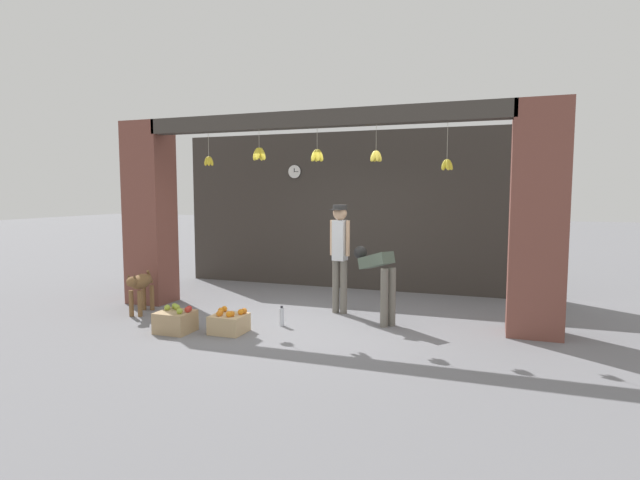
% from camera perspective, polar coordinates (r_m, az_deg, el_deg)
% --- Properties ---
extents(ground_plane, '(60.00, 60.00, 0.00)m').
position_cam_1_polar(ground_plane, '(7.56, -1.00, -9.20)').
color(ground_plane, slate).
extents(shop_back_wall, '(7.47, 0.12, 3.10)m').
position_cam_1_polar(shop_back_wall, '(9.88, 4.40, 3.34)').
color(shop_back_wall, '#38332D').
rests_on(shop_back_wall, ground_plane).
extents(shop_pillar_left, '(0.70, 0.60, 3.10)m').
position_cam_1_polar(shop_pillar_left, '(9.12, -18.84, 2.89)').
color(shop_pillar_left, brown).
rests_on(shop_pillar_left, ground_plane).
extents(shop_pillar_right, '(0.70, 0.60, 3.10)m').
position_cam_1_polar(shop_pillar_right, '(7.19, 23.62, 2.12)').
color(shop_pillar_right, brown).
rests_on(shop_pillar_right, ground_plane).
extents(storefront_awning, '(5.57, 0.30, 0.90)m').
position_cam_1_polar(storefront_awning, '(7.50, -0.74, 13.40)').
color(storefront_awning, '#3D3833').
extents(dog, '(0.36, 0.83, 0.68)m').
position_cam_1_polar(dog, '(8.38, -19.84, -4.84)').
color(dog, brown).
rests_on(dog, ground_plane).
extents(shopkeeper, '(0.34, 0.30, 1.72)m').
position_cam_1_polar(shopkeeper, '(7.84, 2.28, -1.04)').
color(shopkeeper, '#6B665B').
rests_on(shopkeeper, ground_plane).
extents(worker_stooping, '(0.73, 0.64, 1.10)m').
position_cam_1_polar(worker_stooping, '(7.35, 6.64, -3.82)').
color(worker_stooping, '#6B665B').
rests_on(worker_stooping, ground_plane).
extents(fruit_crate_oranges, '(0.45, 0.43, 0.33)m').
position_cam_1_polar(fruit_crate_oranges, '(7.01, -10.36, -9.28)').
color(fruit_crate_oranges, tan).
rests_on(fruit_crate_oranges, ground_plane).
extents(fruit_crate_apples, '(0.47, 0.42, 0.36)m').
position_cam_1_polar(fruit_crate_apples, '(7.21, -16.18, -8.89)').
color(fruit_crate_apples, tan).
rests_on(fruit_crate_apples, ground_plane).
extents(water_bottle, '(0.07, 0.07, 0.29)m').
position_cam_1_polar(water_bottle, '(7.26, -4.39, -8.73)').
color(water_bottle, silver).
rests_on(water_bottle, ground_plane).
extents(wall_clock, '(0.28, 0.03, 0.28)m').
position_cam_1_polar(wall_clock, '(10.23, -2.93, 7.81)').
color(wall_clock, black).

